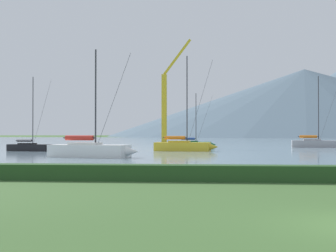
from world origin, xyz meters
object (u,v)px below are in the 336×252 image
sailboat_slip_5 (90,150)px  sailboat_slip_6 (183,146)px  sailboat_slip_2 (194,144)px  dock_crane (165,115)px  sailboat_slip_0 (315,143)px  sailboat_slip_1 (30,147)px

sailboat_slip_5 → sailboat_slip_6: size_ratio=0.84×
sailboat_slip_2 → sailboat_slip_5: bearing=-99.1°
sailboat_slip_2 → dock_crane: bearing=-132.5°
sailboat_slip_2 → sailboat_slip_5: (-9.29, -33.29, 0.18)m
sailboat_slip_5 → dock_crane: size_ratio=0.61×
sailboat_slip_5 → dock_crane: dock_crane is taller
sailboat_slip_0 → sailboat_slip_2: 20.62m
dock_crane → sailboat_slip_1: bearing=-140.4°
sailboat_slip_0 → sailboat_slip_2: size_ratio=1.32×
sailboat_slip_6 → dock_crane: (-3.54, 12.26, 4.61)m
sailboat_slip_0 → sailboat_slip_2: bearing=-167.3°
sailboat_slip_1 → sailboat_slip_5: size_ratio=0.93×
sailboat_slip_5 → sailboat_slip_6: 19.09m
sailboat_slip_2 → sailboat_slip_1: bearing=-133.6°
sailboat_slip_0 → dock_crane: dock_crane is taller
sailboat_slip_0 → sailboat_slip_1: size_ratio=1.21×
sailboat_slip_2 → sailboat_slip_6: (-0.92, -16.14, 0.15)m
sailboat_slip_1 → sailboat_slip_6: size_ratio=0.78×
sailboat_slip_0 → sailboat_slip_5: size_ratio=1.13×
sailboat_slip_2 → sailboat_slip_0: bearing=11.3°
sailboat_slip_0 → dock_crane: (-25.00, -5.61, 4.60)m
sailboat_slip_6 → dock_crane: 13.57m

